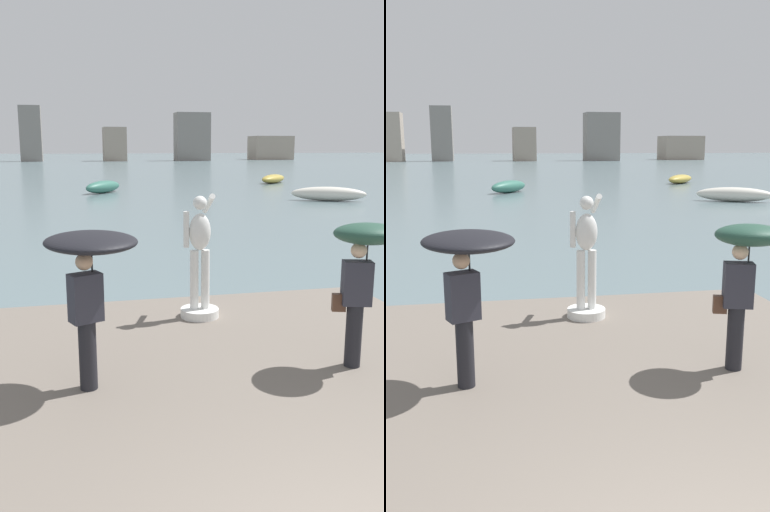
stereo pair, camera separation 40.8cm
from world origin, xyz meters
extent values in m
plane|color=slate|center=(0.00, 40.00, 0.00)|extent=(400.00, 400.00, 0.00)
cube|color=#70665B|center=(0.00, 2.48, 0.20)|extent=(7.81, 10.96, 0.40)
cylinder|color=white|center=(0.18, 6.66, 0.48)|extent=(0.68, 0.68, 0.15)
cylinder|color=white|center=(0.08, 6.66, 1.08)|extent=(0.15, 0.15, 1.05)
cylinder|color=white|center=(0.28, 6.66, 1.08)|extent=(0.15, 0.15, 1.05)
ellipsoid|color=white|center=(0.18, 6.66, 1.93)|extent=(0.38, 0.26, 0.64)
sphere|color=white|center=(0.18, 6.66, 2.43)|extent=(0.24, 0.24, 0.24)
cylinder|color=white|center=(-0.06, 6.66, 1.98)|extent=(0.10, 0.10, 0.62)
cylinder|color=white|center=(0.40, 6.93, 2.38)|extent=(0.10, 0.59, 0.40)
cylinder|color=black|center=(-1.84, 4.15, 0.84)|extent=(0.22, 0.22, 0.88)
cube|color=#2D2D38|center=(-1.84, 4.15, 1.58)|extent=(0.44, 0.37, 0.60)
sphere|color=tan|center=(-1.84, 4.15, 2.02)|extent=(0.21, 0.21, 0.21)
cylinder|color=#262626|center=(-1.74, 4.24, 1.91)|extent=(0.02, 0.02, 0.56)
ellipsoid|color=black|center=(-1.74, 4.24, 2.25)|extent=(1.49, 1.49, 0.25)
cylinder|color=black|center=(1.73, 4.08, 0.84)|extent=(0.22, 0.22, 0.88)
cube|color=#2D2D38|center=(1.73, 4.08, 1.58)|extent=(0.43, 0.34, 0.60)
sphere|color=beige|center=(1.73, 4.08, 2.02)|extent=(0.21, 0.21, 0.21)
cylinder|color=#262626|center=(1.86, 4.09, 1.90)|extent=(0.02, 0.02, 0.54)
ellipsoid|color=#234738|center=(1.86, 4.09, 2.24)|extent=(1.13, 1.14, 0.35)
cube|color=#513323|center=(1.53, 4.16, 1.30)|extent=(0.20, 0.15, 0.24)
ellipsoid|color=#336B5B|center=(0.32, 37.56, 0.44)|extent=(3.31, 3.86, 0.88)
ellipsoid|color=#B2993D|center=(16.27, 44.91, 0.39)|extent=(3.98, 4.25, 0.78)
ellipsoid|color=silver|center=(13.66, 28.65, 0.44)|extent=(4.49, 3.06, 0.88)
cube|color=#A89989|center=(-20.46, 120.61, 5.14)|extent=(4.62, 5.08, 10.28)
cube|color=gray|center=(-9.97, 121.97, 5.89)|extent=(4.50, 4.68, 11.77)
cube|color=gray|center=(7.92, 121.39, 3.68)|extent=(4.94, 6.63, 7.36)
cube|color=gray|center=(25.41, 120.15, 5.33)|extent=(7.69, 4.85, 10.66)
cube|color=gray|center=(46.71, 126.25, 2.84)|extent=(9.65, 7.21, 5.68)
camera|label=1|loc=(-1.95, -2.26, 3.39)|focal=37.80mm
camera|label=2|loc=(-1.55, -2.34, 3.39)|focal=37.80mm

